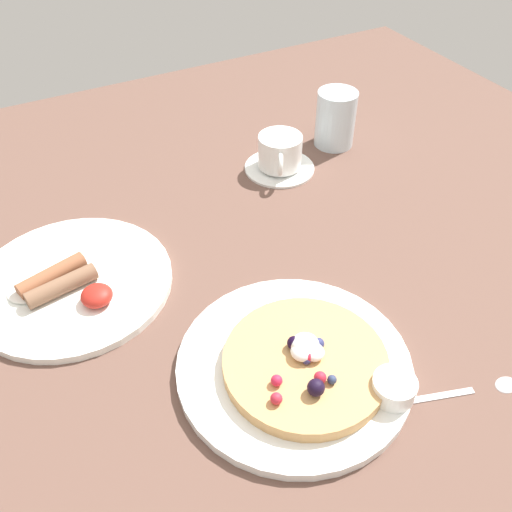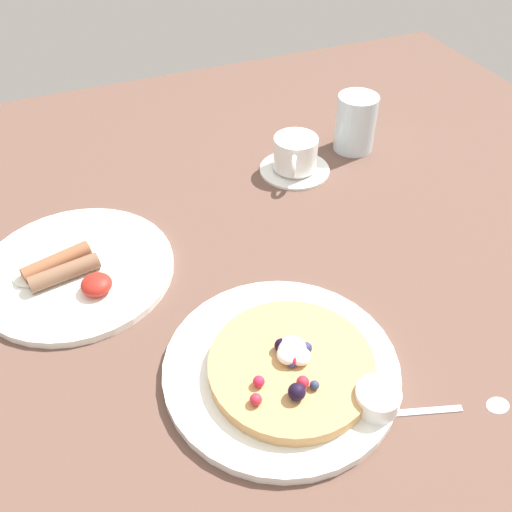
{
  "view_description": "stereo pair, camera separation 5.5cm",
  "coord_description": "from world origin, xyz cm",
  "px_view_note": "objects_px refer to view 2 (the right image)",
  "views": [
    {
      "loc": [
        -21.55,
        -49.73,
        55.1
      ],
      "look_at": [
        4.86,
        0.03,
        4.0
      ],
      "focal_mm": 39.05,
      "sensor_mm": 36.0,
      "label": 1
    },
    {
      "loc": [
        -16.59,
        -52.07,
        55.1
      ],
      "look_at": [
        4.86,
        0.03,
        4.0
      ],
      "focal_mm": 39.05,
      "sensor_mm": 36.0,
      "label": 2
    }
  ],
  "objects_px": {
    "coffee_cup": "(295,153)",
    "teaspoon": "(473,406)",
    "breakfast_plate": "(77,270)",
    "water_glass": "(356,123)",
    "pancake_plate": "(281,368)",
    "coffee_saucer": "(295,169)",
    "syrup_ramekin": "(377,399)"
  },
  "relations": [
    {
      "from": "breakfast_plate",
      "to": "teaspoon",
      "type": "distance_m",
      "value": 0.55
    },
    {
      "from": "coffee_saucer",
      "to": "water_glass",
      "type": "height_order",
      "value": "water_glass"
    },
    {
      "from": "teaspoon",
      "to": "water_glass",
      "type": "bearing_deg",
      "value": 74.26
    },
    {
      "from": "pancake_plate",
      "to": "syrup_ramekin",
      "type": "distance_m",
      "value": 0.12
    },
    {
      "from": "coffee_cup",
      "to": "water_glass",
      "type": "height_order",
      "value": "water_glass"
    },
    {
      "from": "coffee_saucer",
      "to": "coffee_cup",
      "type": "relative_size",
      "value": 1.24
    },
    {
      "from": "pancake_plate",
      "to": "coffee_saucer",
      "type": "xyz_separation_m",
      "value": [
        0.2,
        0.39,
        -0.0
      ]
    },
    {
      "from": "coffee_cup",
      "to": "teaspoon",
      "type": "bearing_deg",
      "value": -92.07
    },
    {
      "from": "teaspoon",
      "to": "water_glass",
      "type": "height_order",
      "value": "water_glass"
    },
    {
      "from": "coffee_saucer",
      "to": "water_glass",
      "type": "distance_m",
      "value": 0.14
    },
    {
      "from": "breakfast_plate",
      "to": "coffee_cup",
      "type": "relative_size",
      "value": 2.75
    },
    {
      "from": "coffee_cup",
      "to": "water_glass",
      "type": "distance_m",
      "value": 0.14
    },
    {
      "from": "pancake_plate",
      "to": "teaspoon",
      "type": "height_order",
      "value": "pancake_plate"
    },
    {
      "from": "pancake_plate",
      "to": "coffee_saucer",
      "type": "bearing_deg",
      "value": 62.52
    },
    {
      "from": "teaspoon",
      "to": "water_glass",
      "type": "xyz_separation_m",
      "value": [
        0.15,
        0.54,
        0.05
      ]
    },
    {
      "from": "coffee_cup",
      "to": "teaspoon",
      "type": "relative_size",
      "value": 0.74
    },
    {
      "from": "coffee_cup",
      "to": "coffee_saucer",
      "type": "bearing_deg",
      "value": 60.96
    },
    {
      "from": "coffee_saucer",
      "to": "teaspoon",
      "type": "height_order",
      "value": "coffee_saucer"
    },
    {
      "from": "syrup_ramekin",
      "to": "breakfast_plate",
      "type": "distance_m",
      "value": 0.45
    },
    {
      "from": "breakfast_plate",
      "to": "coffee_cup",
      "type": "xyz_separation_m",
      "value": [
        0.4,
        0.12,
        0.03
      ]
    },
    {
      "from": "coffee_cup",
      "to": "water_glass",
      "type": "relative_size",
      "value": 0.96
    },
    {
      "from": "coffee_cup",
      "to": "teaspoon",
      "type": "xyz_separation_m",
      "value": [
        -0.02,
        -0.51,
        -0.04
      ]
    },
    {
      "from": "syrup_ramekin",
      "to": "coffee_saucer",
      "type": "bearing_deg",
      "value": 75.14
    },
    {
      "from": "syrup_ramekin",
      "to": "breakfast_plate",
      "type": "height_order",
      "value": "syrup_ramekin"
    },
    {
      "from": "teaspoon",
      "to": "water_glass",
      "type": "relative_size",
      "value": 1.31
    },
    {
      "from": "pancake_plate",
      "to": "coffee_cup",
      "type": "relative_size",
      "value": 2.82
    },
    {
      "from": "breakfast_plate",
      "to": "teaspoon",
      "type": "bearing_deg",
      "value": -46.11
    },
    {
      "from": "breakfast_plate",
      "to": "water_glass",
      "type": "bearing_deg",
      "value": 15.47
    },
    {
      "from": "teaspoon",
      "to": "coffee_cup",
      "type": "bearing_deg",
      "value": 87.93
    },
    {
      "from": "coffee_saucer",
      "to": "pancake_plate",
      "type": "bearing_deg",
      "value": -117.48
    },
    {
      "from": "breakfast_plate",
      "to": "coffee_cup",
      "type": "height_order",
      "value": "coffee_cup"
    },
    {
      "from": "syrup_ramekin",
      "to": "coffee_saucer",
      "type": "relative_size",
      "value": 0.4
    }
  ]
}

